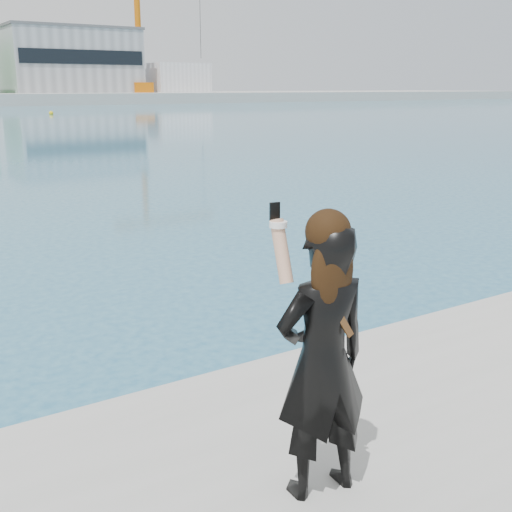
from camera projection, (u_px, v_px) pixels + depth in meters
The scene contains 5 objects.
warehouse_grey_right at pixel (71, 60), 127.11m from camera, with size 25.50×15.35×12.50m.
ancillary_shed at pixel (176, 78), 137.92m from camera, with size 12.00×10.00×6.00m, color silver.
dock_crane at pixel (144, 25), 127.47m from camera, with size 23.00×4.00×24.00m.
buoy_near at pixel (51, 115), 75.20m from camera, with size 0.50×0.50×0.50m, color yellow.
woman at pixel (323, 354), 3.66m from camera, with size 0.64×0.45×1.75m.
Camera 1 is at (-1.53, -3.43, 3.16)m, focal length 45.00 mm.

